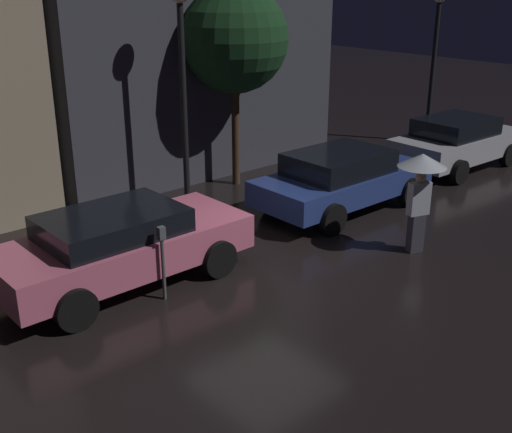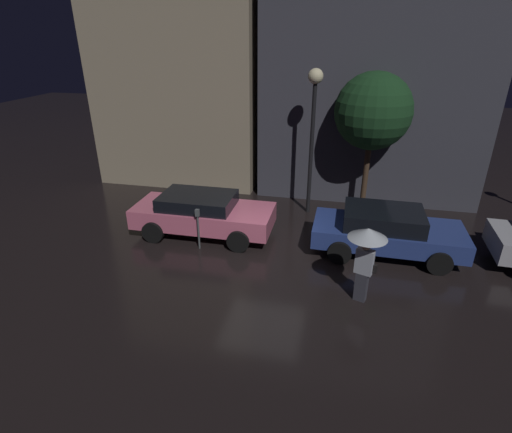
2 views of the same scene
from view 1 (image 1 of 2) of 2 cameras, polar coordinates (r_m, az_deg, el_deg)
ground_plane at (r=12.01m, az=1.03°, el=-4.68°), size 60.00×60.00×0.00m
parked_car_pink at (r=11.42m, az=-11.89°, el=-2.43°), size 4.52×2.02×1.38m
parked_car_blue at (r=14.89m, az=7.62°, el=3.39°), size 4.39×2.06×1.40m
parked_car_silver at (r=18.86m, az=17.42°, el=6.38°), size 4.13×2.00×1.44m
pedestrian_with_umbrella at (r=12.61m, az=14.45°, el=3.38°), size 0.93×0.93×2.00m
parking_meter at (r=10.72m, az=-8.31°, el=-3.42°), size 0.12×0.10×1.32m
street_lamp_near at (r=14.43m, az=-6.66°, el=15.16°), size 0.50×0.50×5.07m
street_lamp_far at (r=21.31m, az=15.69°, el=14.98°), size 0.42×0.42×4.73m
street_tree at (r=16.08m, az=-1.91°, el=15.48°), size 2.62×2.62×4.99m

